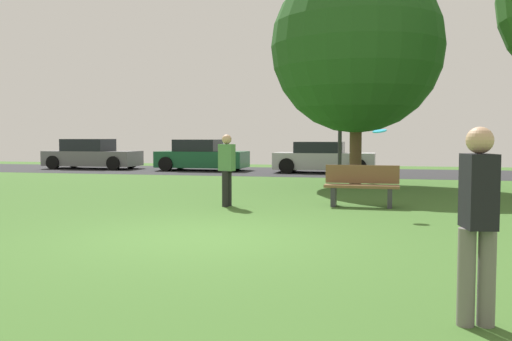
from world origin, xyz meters
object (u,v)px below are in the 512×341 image
object	(u,v)px
person_bystander	(478,218)
parked_car_grey	(92,155)
maple_tree_far	(357,47)
frisbee_disc	(380,131)
park_bench	(362,185)
parked_car_silver	(323,158)
street_lamp_post	(340,117)
person_catcher	(227,167)
parked_car_green	(201,156)

from	to	relation	value
person_bystander	parked_car_grey	xyz separation A→B (m)	(-14.57, 19.35, -0.23)
maple_tree_far	frisbee_disc	bearing A→B (deg)	-82.82
maple_tree_far	park_bench	xyz separation A→B (m)	(0.44, -5.34, -3.83)
maple_tree_far	park_bench	distance (m)	6.58
parked_car_grey	parked_car_silver	world-z (taller)	parked_car_grey
maple_tree_far	street_lamp_post	bearing A→B (deg)	105.83
person_bystander	street_lamp_post	bearing A→B (deg)	-1.36
frisbee_disc	parked_car_silver	size ratio (longest dim) A/B	0.09
maple_tree_far	street_lamp_post	world-z (taller)	maple_tree_far
maple_tree_far	person_catcher	xyz separation A→B (m)	(-2.44, -5.97, -3.43)
person_catcher	person_bystander	size ratio (longest dim) A/B	0.98
parked_car_grey	parked_car_green	world-z (taller)	parked_car_grey
maple_tree_far	park_bench	size ratio (longest dim) A/B	4.34
frisbee_disc	street_lamp_post	xyz separation A→B (m)	(-1.53, 9.04, 0.62)
maple_tree_far	parked_car_grey	bearing A→B (deg)	153.45
frisbee_disc	parked_car_silver	xyz separation A→B (m)	(-2.51, 12.53, -1.02)
person_catcher	parked_car_grey	distance (m)	16.21
person_bystander	street_lamp_post	distance (m)	15.62
parked_car_green	street_lamp_post	xyz separation A→B (m)	(6.57, -3.85, 1.61)
person_catcher	parked_car_green	world-z (taller)	person_catcher
parked_car_silver	street_lamp_post	world-z (taller)	street_lamp_post
parked_car_green	parked_car_silver	xyz separation A→B (m)	(5.59, -0.35, -0.03)
person_bystander	parked_car_silver	bearing A→B (deg)	-0.07
parked_car_grey	park_bench	world-z (taller)	parked_car_grey
maple_tree_far	street_lamp_post	size ratio (longest dim) A/B	1.54
park_bench	person_catcher	bearing A→B (deg)	12.45
park_bench	street_lamp_post	xyz separation A→B (m)	(-1.14, 7.80, 1.79)
person_bystander	street_lamp_post	size ratio (longest dim) A/B	0.36
parked_car_grey	park_bench	bearing A→B (deg)	-41.47
parked_car_green	street_lamp_post	distance (m)	7.78
maple_tree_far	frisbee_disc	distance (m)	7.14
maple_tree_far	person_catcher	size ratio (longest dim) A/B	4.42
park_bench	maple_tree_far	bearing A→B (deg)	-85.26
frisbee_disc	parked_car_silver	world-z (taller)	frisbee_disc
parked_car_silver	frisbee_disc	bearing A→B (deg)	-78.69
maple_tree_far	park_bench	world-z (taller)	maple_tree_far
frisbee_disc	parked_car_grey	distance (m)	18.92
person_catcher	person_bystander	distance (m)	8.08
frisbee_disc	park_bench	bearing A→B (deg)	107.25
frisbee_disc	park_bench	xyz separation A→B (m)	(-0.39, 1.24, -1.17)
maple_tree_far	parked_car_grey	size ratio (longest dim) A/B	1.56
person_bystander	parked_car_grey	world-z (taller)	person_bystander
parked_car_grey	street_lamp_post	bearing A→B (deg)	-18.07
person_catcher	parked_car_grey	bearing A→B (deg)	140.57
parked_car_silver	park_bench	size ratio (longest dim) A/B	2.64
parked_car_silver	park_bench	xyz separation A→B (m)	(2.12, -11.29, -0.15)
parked_car_green	frisbee_disc	bearing A→B (deg)	-57.85
maple_tree_far	street_lamp_post	distance (m)	3.27
park_bench	frisbee_disc	bearing A→B (deg)	107.25
frisbee_disc	parked_car_green	distance (m)	15.25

